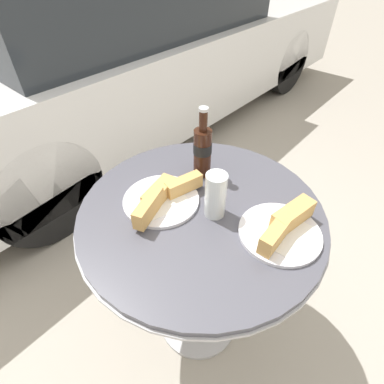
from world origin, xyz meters
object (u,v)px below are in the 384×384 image
object	(u,v)px
parked_car	(136,50)
drinking_glass	(215,197)
cola_bottle_left	(202,150)
lunch_plate_near	(162,197)
lunch_plate_far	(283,228)
bistro_table	(200,239)

from	to	relation	value
parked_car	drinking_glass	bearing A→B (deg)	-124.00
cola_bottle_left	lunch_plate_near	bearing A→B (deg)	-179.15
drinking_glass	lunch_plate_far	size ratio (longest dim) A/B	0.61
lunch_plate_near	parked_car	xyz separation A→B (m)	(1.30, 1.66, -0.17)
cola_bottle_left	parked_car	bearing A→B (deg)	56.53
drinking_glass	lunch_plate_near	bearing A→B (deg)	115.57
lunch_plate_far	parked_car	xyz separation A→B (m)	(1.16, 2.02, -0.17)
bistro_table	lunch_plate_near	distance (m)	0.22
lunch_plate_near	drinking_glass	bearing A→B (deg)	-64.43
cola_bottle_left	lunch_plate_near	distance (m)	0.22
drinking_glass	bistro_table	bearing A→B (deg)	107.42
bistro_table	parked_car	world-z (taller)	parked_car
drinking_glass	lunch_plate_near	xyz separation A→B (m)	(-0.07, 0.16, -0.05)
cola_bottle_left	drinking_glass	xyz separation A→B (m)	(-0.13, -0.16, -0.03)
parked_car	lunch_plate_near	bearing A→B (deg)	-128.05
bistro_table	cola_bottle_left	bearing A→B (deg)	39.21
bistro_table	lunch_plate_near	bearing A→B (deg)	118.37
bistro_table	lunch_plate_far	size ratio (longest dim) A/B	3.18
cola_bottle_left	lunch_plate_far	world-z (taller)	cola_bottle_left
drinking_glass	cola_bottle_left	bearing A→B (deg)	50.82
lunch_plate_near	lunch_plate_far	distance (m)	0.38
drinking_glass	lunch_plate_far	xyz separation A→B (m)	(0.06, -0.20, -0.04)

